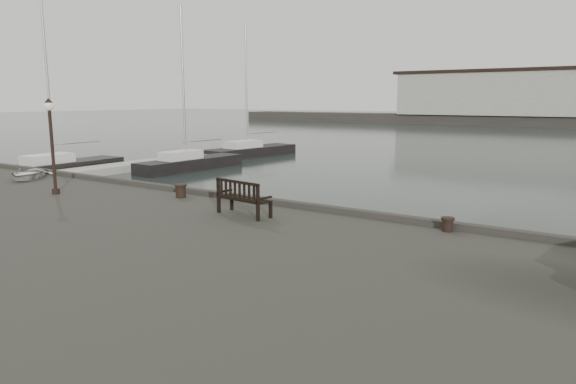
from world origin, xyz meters
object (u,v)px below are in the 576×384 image
object	(u,v)px
dinghy	(28,173)
yacht_d	(251,153)
bollard_right	(448,224)
yacht_c	(191,166)
yacht_a	(61,170)
lamp_post	(51,133)
bollard_left	(181,191)
bench	(243,204)

from	to	relation	value
dinghy	yacht_d	distance (m)	24.95
bollard_right	yacht_c	xyz separation A→B (m)	(-22.30, 13.42, -1.50)
yacht_a	yacht_d	distance (m)	16.42
dinghy	lamp_post	bearing A→B (deg)	-54.30
bollard_right	lamp_post	size ratio (longest dim) A/B	0.11
bollard_left	dinghy	xyz separation A→B (m)	(-8.54, -0.65, 0.01)
yacht_c	yacht_d	distance (m)	9.71
bollard_left	lamp_post	distance (m)	5.13
dinghy	yacht_c	bearing A→B (deg)	71.30
bollard_left	dinghy	size ratio (longest dim) A/B	0.20
bench	lamp_post	bearing A→B (deg)	-164.27
lamp_post	bollard_left	bearing A→B (deg)	25.57
dinghy	bench	bearing A→B (deg)	-37.98
yacht_a	bollard_right	bearing A→B (deg)	-16.44
yacht_a	dinghy	bearing A→B (deg)	-40.49
bollard_left	yacht_d	world-z (taller)	yacht_d
yacht_a	yacht_d	bearing A→B (deg)	74.00
lamp_post	yacht_d	world-z (taller)	yacht_d
dinghy	yacht_a	xyz separation A→B (m)	(-10.33, 8.08, -1.56)
yacht_d	bollard_right	bearing A→B (deg)	-36.90
bollard_right	lamp_post	distance (m)	13.83
bench	bollard_left	xyz separation A→B (m)	(-3.61, 1.02, -0.10)
yacht_a	lamp_post	bearing A→B (deg)	-35.45
bollard_left	dinghy	distance (m)	8.56
bollard_right	yacht_a	world-z (taller)	yacht_a
yacht_c	bollard_right	bearing A→B (deg)	-27.88
bench	dinghy	xyz separation A→B (m)	(-12.14, 0.38, -0.09)
lamp_post	yacht_d	bearing A→B (deg)	112.93
dinghy	yacht_a	distance (m)	13.21
bench	lamp_post	size ratio (longest dim) A/B	0.54
dinghy	yacht_a	size ratio (longest dim) A/B	0.19
bollard_left	yacht_c	world-z (taller)	yacht_c
dinghy	yacht_d	size ratio (longest dim) A/B	0.20
yacht_d	bollard_left	bearing A→B (deg)	-50.73
dinghy	yacht_d	bearing A→B (deg)	68.90
dinghy	yacht_c	xyz separation A→B (m)	(-4.58, 14.53, -1.56)
dinghy	yacht_d	world-z (taller)	yacht_d
bollard_left	yacht_a	world-z (taller)	yacht_a
dinghy	yacht_a	bearing A→B (deg)	105.77
lamp_post	yacht_d	xyz separation A→B (m)	(-10.76, 25.44, -3.53)
dinghy	yacht_a	world-z (taller)	yacht_a
yacht_c	yacht_d	world-z (taller)	yacht_d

